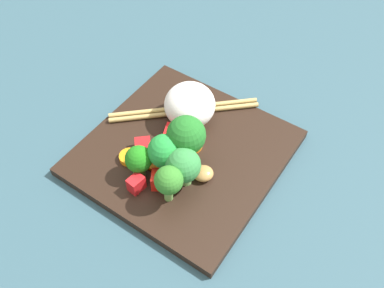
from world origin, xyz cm
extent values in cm
cube|color=#30505D|center=(0.00, 0.00, -1.00)|extent=(110.00, 110.00, 2.00)
cube|color=black|center=(0.00, 0.00, 0.65)|extent=(25.40, 25.40, 1.29)
ellipsoid|color=white|center=(-5.27, -2.48, 4.03)|extent=(10.22, 10.06, 5.48)
cylinder|color=#6CA047|center=(3.88, 0.08, 2.47)|extent=(2.14, 1.97, 2.54)
sphere|color=#228D37|center=(3.99, 0.38, 5.16)|extent=(4.32, 4.32, 4.32)
cylinder|color=#74B25A|center=(4.12, 3.20, 2.30)|extent=(1.58, 1.61, 2.04)
sphere|color=#33833F|center=(4.35, 2.97, 4.88)|extent=(4.45, 4.45, 4.45)
cylinder|color=#7BB459|center=(1.02, 1.30, 2.83)|extent=(2.00, 1.79, 3.20)
sphere|color=#206B24|center=(1.14, 1.28, 6.25)|extent=(5.00, 5.00, 5.00)
cylinder|color=#71AB51|center=(7.51, 2.99, 2.75)|extent=(1.84, 1.88, 3.05)
sphere|color=#337A28|center=(7.33, 3.02, 5.35)|extent=(3.49, 3.49, 3.49)
cylinder|color=#598F47|center=(6.39, -2.54, 2.14)|extent=(1.67, 1.83, 1.86)
sphere|color=#1E7818|center=(6.22, -2.43, 4.22)|extent=(3.46, 3.46, 3.46)
cylinder|color=#FB9437|center=(1.40, -2.65, 1.65)|extent=(2.69, 2.69, 0.73)
cylinder|color=orange|center=(4.19, -1.93, 1.51)|extent=(3.14, 3.14, 0.44)
cylinder|color=orange|center=(-1.09, 0.63, 1.55)|extent=(3.28, 3.28, 0.51)
cylinder|color=orange|center=(5.26, -5.05, 1.66)|extent=(3.61, 3.61, 0.75)
cube|color=red|center=(3.11, -4.38, 2.06)|extent=(3.21, 3.18, 1.53)
cube|color=red|center=(6.13, 1.04, 2.36)|extent=(3.23, 3.42, 2.13)
cube|color=red|center=(-0.75, -1.80, 2.29)|extent=(3.65, 3.74, 2.00)
cube|color=red|center=(8.39, -1.33, 2.35)|extent=(2.19, 1.77, 2.12)
ellipsoid|color=#B48749|center=(2.30, 4.62, 2.04)|extent=(3.58, 3.63, 1.50)
cylinder|color=tan|center=(-6.23, -4.18, 1.64)|extent=(15.07, 16.61, 0.70)
cylinder|color=tan|center=(-5.54, -3.56, 1.64)|extent=(15.07, 16.61, 0.70)
camera|label=1|loc=(28.88, 20.59, 45.93)|focal=39.47mm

